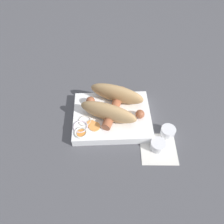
{
  "coord_description": "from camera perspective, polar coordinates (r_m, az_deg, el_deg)",
  "views": [
    {
      "loc": [
        -0.02,
        -0.4,
        0.55
      ],
      "look_at": [
        0.0,
        0.0,
        0.04
      ],
      "focal_mm": 35.0,
      "sensor_mm": 36.0,
      "label": 1
    }
  ],
  "objects": [
    {
      "name": "condiment_cup_far",
      "position": [
        0.66,
        14.36,
        -5.05
      ],
      "size": [
        0.04,
        0.04,
        0.03
      ],
      "color": "white",
      "rests_on": "ground_plane"
    },
    {
      "name": "ground_plane",
      "position": [
        0.68,
        0.0,
        -1.93
      ],
      "size": [
        3.0,
        3.0,
        0.0
      ],
      "primitive_type": "plane",
      "color": "#4C4C51"
    },
    {
      "name": "sausage",
      "position": [
        0.66,
        0.69,
        1.24
      ],
      "size": [
        0.17,
        0.16,
        0.03
      ],
      "color": "#9E5638",
      "rests_on": "food_tray"
    },
    {
      "name": "pickled_veggies",
      "position": [
        0.63,
        -7.23,
        -4.01
      ],
      "size": [
        0.08,
        0.08,
        0.01
      ],
      "color": "orange",
      "rests_on": "food_tray"
    },
    {
      "name": "food_tray",
      "position": [
        0.67,
        0.0,
        -1.25
      ],
      "size": [
        0.23,
        0.18,
        0.03
      ],
      "color": "white",
      "rests_on": "ground_plane"
    },
    {
      "name": "condiment_cup_near",
      "position": [
        0.63,
        11.88,
        -8.55
      ],
      "size": [
        0.04,
        0.04,
        0.03
      ],
      "color": "white",
      "rests_on": "ground_plane"
    },
    {
      "name": "bread_roll",
      "position": [
        0.65,
        0.14,
        2.48
      ],
      "size": [
        0.2,
        0.17,
        0.06
      ],
      "color": "tan",
      "rests_on": "food_tray"
    },
    {
      "name": "napkin",
      "position": [
        0.64,
        12.03,
        -9.34
      ],
      "size": [
        0.11,
        0.11,
        0.0
      ],
      "color": "white",
      "rests_on": "ground_plane"
    }
  ]
}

